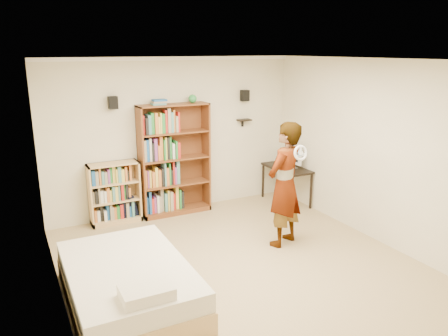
# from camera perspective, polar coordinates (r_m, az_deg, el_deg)

# --- Properties ---
(ground) EXTENTS (4.50, 5.00, 0.01)m
(ground) POSITION_cam_1_polar(r_m,az_deg,el_deg) (5.99, 2.51, -12.85)
(ground) COLOR tan
(ground) RESTS_ON ground
(room_shell) EXTENTS (4.52, 5.02, 2.71)m
(room_shell) POSITION_cam_1_polar(r_m,az_deg,el_deg) (5.39, 2.73, 3.91)
(room_shell) COLOR silver
(room_shell) RESTS_ON ground
(crown_molding) EXTENTS (4.50, 5.00, 0.06)m
(crown_molding) POSITION_cam_1_polar(r_m,az_deg,el_deg) (5.28, 2.86, 13.61)
(crown_molding) COLOR white
(crown_molding) RESTS_ON room_shell
(speaker_left) EXTENTS (0.14, 0.12, 0.20)m
(speaker_left) POSITION_cam_1_polar(r_m,az_deg,el_deg) (7.21, -14.30, 8.28)
(speaker_left) COLOR black
(speaker_left) RESTS_ON room_shell
(speaker_right) EXTENTS (0.14, 0.12, 0.20)m
(speaker_right) POSITION_cam_1_polar(r_m,az_deg,el_deg) (8.08, 2.73, 9.43)
(speaker_right) COLOR black
(speaker_right) RESTS_ON room_shell
(wall_shelf) EXTENTS (0.25, 0.16, 0.02)m
(wall_shelf) POSITION_cam_1_polar(r_m,az_deg,el_deg) (8.14, 2.66, 6.29)
(wall_shelf) COLOR black
(wall_shelf) RESTS_ON room_shell
(tall_bookshelf) EXTENTS (1.22, 0.36, 1.93)m
(tall_bookshelf) POSITION_cam_1_polar(r_m,az_deg,el_deg) (7.60, -6.46, 1.05)
(tall_bookshelf) COLOR brown
(tall_bookshelf) RESTS_ON ground
(low_bookshelf) EXTENTS (0.82, 0.31, 1.03)m
(low_bookshelf) POSITION_cam_1_polar(r_m,az_deg,el_deg) (7.46, -14.09, -3.21)
(low_bookshelf) COLOR tan
(low_bookshelf) RESTS_ON ground
(computer_desk) EXTENTS (0.51, 1.02, 0.69)m
(computer_desk) POSITION_cam_1_polar(r_m,az_deg,el_deg) (8.31, 8.12, -2.20)
(computer_desk) COLOR black
(computer_desk) RESTS_ON ground
(imac) EXTENTS (0.17, 0.48, 0.47)m
(imac) POSITION_cam_1_polar(r_m,az_deg,el_deg) (8.11, 8.89, 1.61)
(imac) COLOR silver
(imac) RESTS_ON computer_desk
(daybed) EXTENTS (1.31, 2.01, 0.59)m
(daybed) POSITION_cam_1_polar(r_m,az_deg,el_deg) (5.24, -12.45, -13.96)
(daybed) COLOR white
(daybed) RESTS_ON ground
(person) EXTENTS (0.79, 0.68, 1.84)m
(person) POSITION_cam_1_polar(r_m,az_deg,el_deg) (6.39, 7.92, -2.16)
(person) COLOR black
(person) RESTS_ON ground
(wii_wheel) EXTENTS (0.22, 0.08, 0.22)m
(wii_wheel) POSITION_cam_1_polar(r_m,az_deg,el_deg) (5.98, 9.97, 1.95)
(wii_wheel) COLOR silver
(wii_wheel) RESTS_ON person
(navy_bag) EXTENTS (0.34, 0.24, 0.43)m
(navy_bag) POSITION_cam_1_polar(r_m,az_deg,el_deg) (7.60, -12.49, -5.16)
(navy_bag) COLOR black
(navy_bag) RESTS_ON ground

